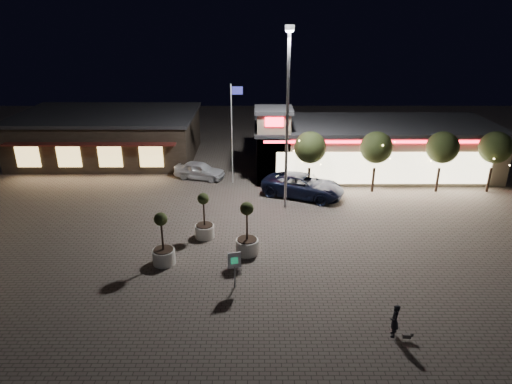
{
  "coord_description": "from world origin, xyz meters",
  "views": [
    {
      "loc": [
        -0.15,
        -22.13,
        13.27
      ],
      "look_at": [
        -0.1,
        6.0,
        1.96
      ],
      "focal_mm": 32.0,
      "sensor_mm": 36.0,
      "label": 1
    }
  ],
  "objects_px": {
    "planter_mid": "(163,248)",
    "pickup_truck": "(303,186)",
    "pedestrian": "(395,321)",
    "planter_left": "(204,224)",
    "valet_sign": "(234,263)",
    "white_sedan": "(199,170)"
  },
  "relations": [
    {
      "from": "white_sedan",
      "to": "planter_left",
      "type": "relative_size",
      "value": 1.43
    },
    {
      "from": "pickup_truck",
      "to": "valet_sign",
      "type": "height_order",
      "value": "valet_sign"
    },
    {
      "from": "pickup_truck",
      "to": "planter_left",
      "type": "xyz_separation_m",
      "value": [
        -6.78,
        -6.75,
        0.06
      ]
    },
    {
      "from": "white_sedan",
      "to": "planter_mid",
      "type": "bearing_deg",
      "value": -165.23
    },
    {
      "from": "pickup_truck",
      "to": "valet_sign",
      "type": "bearing_deg",
      "value": -177.35
    },
    {
      "from": "planter_mid",
      "to": "pickup_truck",
      "type": "bearing_deg",
      "value": 48.64
    },
    {
      "from": "valet_sign",
      "to": "planter_left",
      "type": "bearing_deg",
      "value": 110.72
    },
    {
      "from": "white_sedan",
      "to": "valet_sign",
      "type": "height_order",
      "value": "valet_sign"
    },
    {
      "from": "white_sedan",
      "to": "planter_left",
      "type": "xyz_separation_m",
      "value": [
        1.53,
        -10.68,
        0.19
      ]
    },
    {
      "from": "pickup_truck",
      "to": "pedestrian",
      "type": "bearing_deg",
      "value": -148.12
    },
    {
      "from": "pedestrian",
      "to": "planter_mid",
      "type": "bearing_deg",
      "value": -107.12
    },
    {
      "from": "planter_mid",
      "to": "valet_sign",
      "type": "height_order",
      "value": "planter_mid"
    },
    {
      "from": "planter_mid",
      "to": "valet_sign",
      "type": "xyz_separation_m",
      "value": [
        4.06,
        -2.4,
        0.46
      ]
    },
    {
      "from": "pedestrian",
      "to": "white_sedan",
      "type": "bearing_deg",
      "value": -140.12
    },
    {
      "from": "pickup_truck",
      "to": "planter_mid",
      "type": "xyz_separation_m",
      "value": [
        -8.74,
        -9.92,
        0.11
      ]
    },
    {
      "from": "pedestrian",
      "to": "planter_left",
      "type": "height_order",
      "value": "planter_left"
    },
    {
      "from": "planter_mid",
      "to": "planter_left",
      "type": "bearing_deg",
      "value": 58.38
    },
    {
      "from": "pickup_truck",
      "to": "white_sedan",
      "type": "bearing_deg",
      "value": 88.12
    },
    {
      "from": "planter_left",
      "to": "valet_sign",
      "type": "xyz_separation_m",
      "value": [
        2.11,
        -5.58,
        0.51
      ]
    },
    {
      "from": "pickup_truck",
      "to": "planter_left",
      "type": "bearing_deg",
      "value": 158.27
    },
    {
      "from": "pickup_truck",
      "to": "white_sedan",
      "type": "xyz_separation_m",
      "value": [
        -8.31,
        3.93,
        -0.13
      ]
    },
    {
      "from": "pedestrian",
      "to": "planter_left",
      "type": "bearing_deg",
      "value": -123.69
    }
  ]
}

